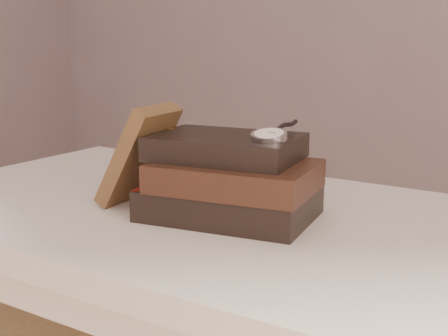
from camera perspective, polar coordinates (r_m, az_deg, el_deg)
The scene contains 5 objects.
table at distance 1.05m, azimuth -2.84°, elevation -8.25°, with size 1.00×0.60×0.75m.
book_stack at distance 0.94m, azimuth 0.59°, elevation -1.10°, with size 0.28×0.21×0.12m.
journal at distance 1.01m, azimuth -7.78°, elevation 1.20°, with size 0.03×0.11×0.17m, color #3F2A18.
pocket_watch at distance 0.89m, azimuth 4.29°, elevation 3.06°, with size 0.06×0.16×0.02m.
eyeglasses at distance 1.05m, azimuth -2.09°, elevation 1.03°, with size 0.12×0.14×0.05m.
Camera 1 is at (0.58, -0.44, 1.03)m, focal length 50.07 mm.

